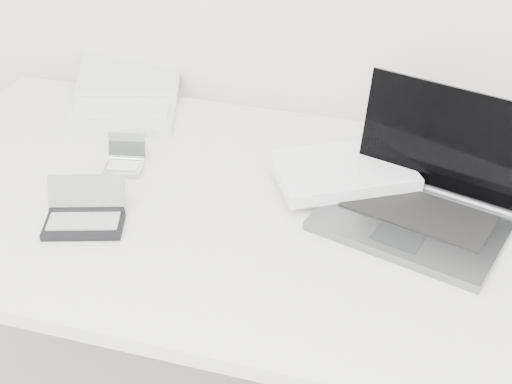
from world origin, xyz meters
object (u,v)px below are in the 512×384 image
(laptop_large, at_px, (389,187))
(palmtop_charcoal, at_px, (85,217))
(netbook_open_white, at_px, (123,102))
(desk, at_px, (276,228))

(laptop_large, xyz_separation_m, palmtop_charcoal, (-0.54, -0.23, -0.02))
(laptop_large, bearing_deg, netbook_open_white, 178.07)
(palmtop_charcoal, bearing_deg, laptop_large, 5.87)
(laptop_large, relative_size, netbook_open_white, 1.33)
(desk, height_order, palmtop_charcoal, palmtop_charcoal)
(laptop_large, xyz_separation_m, netbook_open_white, (-0.67, 0.22, -0.02))
(laptop_large, distance_m, palmtop_charcoal, 0.59)
(desk, relative_size, laptop_large, 3.09)
(desk, height_order, netbook_open_white, netbook_open_white)
(laptop_large, distance_m, netbook_open_white, 0.70)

